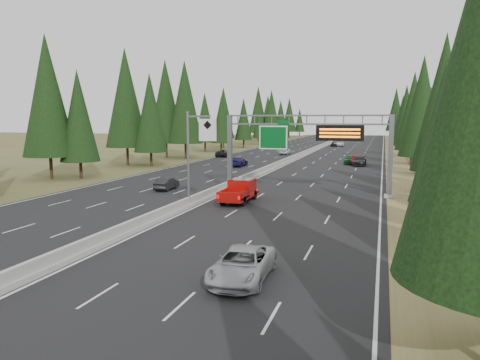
{
  "coord_description": "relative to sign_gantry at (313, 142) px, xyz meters",
  "views": [
    {
      "loc": [
        15.51,
        -10.85,
        7.48
      ],
      "look_at": [
        6.05,
        20.0,
        3.25
      ],
      "focal_mm": 35.0,
      "sensor_mm": 36.0,
      "label": 1
    }
  ],
  "objects": [
    {
      "name": "median_barrier",
      "position": [
        -8.92,
        45.12,
        -4.85
      ],
      "size": [
        0.7,
        260.0,
        0.85
      ],
      "color": "gray",
      "rests_on": "road"
    },
    {
      "name": "road",
      "position": [
        -8.92,
        45.12,
        -5.23
      ],
      "size": [
        32.0,
        260.0,
        0.08
      ],
      "primitive_type": "cube",
      "color": "black",
      "rests_on": "ground"
    },
    {
      "name": "tree_row_right",
      "position": [
        12.91,
        28.48,
        3.72
      ],
      "size": [
        11.61,
        242.61,
        18.87
      ],
      "color": "black",
      "rests_on": "ground"
    },
    {
      "name": "car_ahead_far",
      "position": [
        -6.01,
        82.49,
        -4.44
      ],
      "size": [
        1.85,
        4.42,
        1.49
      ],
      "primitive_type": "imported",
      "rotation": [
        0.0,
        0.0,
        0.02
      ],
      "color": "black",
      "rests_on": "road"
    },
    {
      "name": "red_pickup",
      "position": [
        -5.57,
        -5.86,
        -4.1
      ],
      "size": [
        2.16,
        6.05,
        1.97
      ],
      "color": "black",
      "rests_on": "road"
    },
    {
      "name": "sign_gantry",
      "position": [
        0.0,
        0.0,
        0.0
      ],
      "size": [
        16.75,
        0.98,
        7.8
      ],
      "color": "slate",
      "rests_on": "road"
    },
    {
      "name": "car_ahead_white",
      "position": [
        -5.0,
        83.46,
        -4.38
      ],
      "size": [
        3.17,
        6.04,
        1.62
      ],
      "primitive_type": "imported",
      "rotation": [
        0.0,
        0.0,
        0.08
      ],
      "color": "silver",
      "rests_on": "road"
    },
    {
      "name": "car_onc_blue",
      "position": [
        -15.09,
        24.07,
        -4.47
      ],
      "size": [
        2.05,
        4.99,
        1.44
      ],
      "primitive_type": "imported",
      "rotation": [
        0.0,
        0.0,
        3.15
      ],
      "color": "#17154C",
      "rests_on": "road"
    },
    {
      "name": "silver_minivan",
      "position": [
        0.58,
        -25.76,
        -4.46
      ],
      "size": [
        2.55,
        5.28,
        1.45
      ],
      "primitive_type": "imported",
      "rotation": [
        0.0,
        0.0,
        0.03
      ],
      "color": "#A4A4A8",
      "rests_on": "road"
    },
    {
      "name": "car_ahead_dkgrey",
      "position": [
        3.05,
        30.93,
        -4.45
      ],
      "size": [
        2.09,
        5.08,
        1.47
      ],
      "primitive_type": "imported",
      "rotation": [
        0.0,
        0.0,
        -0.01
      ],
      "color": "black",
      "rests_on": "road"
    },
    {
      "name": "car_ahead_green",
      "position": [
        1.54,
        33.42,
        -4.46
      ],
      "size": [
        2.12,
        4.41,
        1.45
      ],
      "primitive_type": "imported",
      "rotation": [
        0.0,
        0.0,
        -0.1
      ],
      "color": "#145B20",
      "rests_on": "road"
    },
    {
      "name": "car_onc_near",
      "position": [
        -15.03,
        -1.5,
        -4.55
      ],
      "size": [
        1.54,
        3.96,
        1.29
      ],
      "primitive_type": "imported",
      "rotation": [
        0.0,
        0.0,
        3.19
      ],
      "color": "black",
      "rests_on": "road"
    },
    {
      "name": "car_onc_far",
      "position": [
        -23.42,
        41.19,
        -4.48
      ],
      "size": [
        2.79,
        5.31,
        1.42
      ],
      "primitive_type": "imported",
      "rotation": [
        0.0,
        0.0,
        3.23
      ],
      "color": "black",
      "rests_on": "road"
    },
    {
      "name": "shoulder_right",
      "position": [
        8.88,
        45.12,
        -5.24
      ],
      "size": [
        3.6,
        260.0,
        0.06
      ],
      "primitive_type": "cube",
      "color": "olive",
      "rests_on": "ground"
    },
    {
      "name": "car_ahead_dkred",
      "position": [
        2.54,
        31.85,
        -4.44
      ],
      "size": [
        1.76,
        4.61,
        1.5
      ],
      "primitive_type": "imported",
      "rotation": [
        0.0,
        0.0,
        0.04
      ],
      "color": "#5D0D0F",
      "rests_on": "road"
    },
    {
      "name": "car_onc_white",
      "position": [
        -13.09,
        50.56,
        -4.4
      ],
      "size": [
        1.87,
        4.64,
        1.58
      ],
      "primitive_type": "imported",
      "rotation": [
        0.0,
        0.0,
        3.14
      ],
      "color": "silver",
      "rests_on": "road"
    },
    {
      "name": "tree_row_left",
      "position": [
        -31.34,
        29.08,
        4.03
      ],
      "size": [
        11.46,
        241.78,
        18.64
      ],
      "color": "black",
      "rests_on": "ground"
    },
    {
      "name": "hov_sign_pole",
      "position": [
        -8.33,
        -9.92,
        -0.54
      ],
      "size": [
        2.8,
        0.5,
        8.0
      ],
      "color": "slate",
      "rests_on": "road"
    },
    {
      "name": "shoulder_left",
      "position": [
        -26.72,
        45.12,
        -5.24
      ],
      "size": [
        3.6,
        260.0,
        0.06
      ],
      "primitive_type": "cube",
      "color": "#464620",
      "rests_on": "ground"
    }
  ]
}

